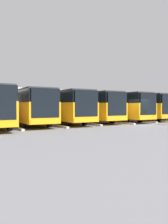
# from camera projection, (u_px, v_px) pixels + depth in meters

# --- Properties ---
(ground_plane) EXTENTS (600.00, 600.00, 0.00)m
(ground_plane) POSITION_uv_depth(u_px,v_px,m) (137.00, 125.00, 21.61)
(ground_plane) COLOR slate
(bus_0) EXTENTS (3.56, 12.12, 3.30)m
(bus_0) POSITION_uv_depth(u_px,v_px,m) (165.00, 106.00, 33.41)
(bus_0) COLOR orange
(bus_0) RESTS_ON ground_plane
(curb_divider_0) EXTENTS (0.93, 7.64, 0.15)m
(curb_divider_0) POSITION_uv_depth(u_px,v_px,m) (168.00, 119.00, 30.97)
(curb_divider_0) COLOR #B2B2AD
(curb_divider_0) RESTS_ON ground_plane
(bus_1) EXTENTS (3.56, 12.12, 3.30)m
(bus_1) POSITION_uv_depth(u_px,v_px,m) (146.00, 106.00, 31.90)
(bus_1) COLOR orange
(bus_1) RESTS_ON ground_plane
(curb_divider_1) EXTENTS (0.93, 7.64, 0.15)m
(curb_divider_1) POSITION_uv_depth(u_px,v_px,m) (148.00, 119.00, 29.46)
(curb_divider_1) COLOR #B2B2AD
(curb_divider_1) RESTS_ON ground_plane
(bus_2) EXTENTS (3.56, 12.12, 3.30)m
(bus_2) POSITION_uv_depth(u_px,v_px,m) (132.00, 106.00, 29.30)
(bus_2) COLOR orange
(bus_2) RESTS_ON ground_plane
(curb_divider_2) EXTENTS (0.93, 7.64, 0.15)m
(curb_divider_2) POSITION_uv_depth(u_px,v_px,m) (133.00, 120.00, 26.86)
(curb_divider_2) COLOR #B2B2AD
(curb_divider_2) RESTS_ON ground_plane
(bus_3) EXTENTS (3.56, 12.12, 3.30)m
(bus_3) POSITION_uv_depth(u_px,v_px,m) (113.00, 106.00, 27.12)
(bus_3) COLOR orange
(bus_3) RESTS_ON ground_plane
(curb_divider_3) EXTENTS (0.93, 7.64, 0.15)m
(curb_divider_3) POSITION_uv_depth(u_px,v_px,m) (111.00, 122.00, 24.68)
(curb_divider_3) COLOR #B2B2AD
(curb_divider_3) RESTS_ON ground_plane
(bus_4) EXTENTS (3.56, 12.12, 3.30)m
(bus_4) POSITION_uv_depth(u_px,v_px,m) (86.00, 106.00, 25.61)
(bus_4) COLOR orange
(bus_4) RESTS_ON ground_plane
(curb_divider_4) EXTENTS (0.93, 7.64, 0.15)m
(curb_divider_4) POSITION_uv_depth(u_px,v_px,m) (81.00, 123.00, 23.17)
(curb_divider_4) COLOR #B2B2AD
(curb_divider_4) RESTS_ON ground_plane
(bus_5) EXTENTS (3.56, 12.12, 3.30)m
(bus_5) POSITION_uv_depth(u_px,v_px,m) (59.00, 106.00, 23.44)
(bus_5) COLOR orange
(bus_5) RESTS_ON ground_plane
(curb_divider_5) EXTENTS (0.93, 7.64, 0.15)m
(curb_divider_5) POSITION_uv_depth(u_px,v_px,m) (51.00, 124.00, 21.00)
(curb_divider_5) COLOR #B2B2AD
(curb_divider_5) RESTS_ON ground_plane
(bus_6) EXTENTS (3.56, 12.12, 3.30)m
(bus_6) POSITION_uv_depth(u_px,v_px,m) (25.00, 106.00, 21.56)
(bus_6) COLOR orange
(bus_6) RESTS_ON ground_plane
(curb_divider_6) EXTENTS (0.93, 7.64, 0.15)m
(curb_divider_6) POSITION_uv_depth(u_px,v_px,m) (12.00, 126.00, 19.12)
(curb_divider_6) COLOR #B2B2AD
(curb_divider_6) RESTS_ON ground_plane
(station_building) EXTENTS (29.72, 16.63, 4.87)m
(station_building) POSITION_uv_depth(u_px,v_px,m) (33.00, 103.00, 43.74)
(station_building) COLOR beige
(station_building) RESTS_ON ground_plane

